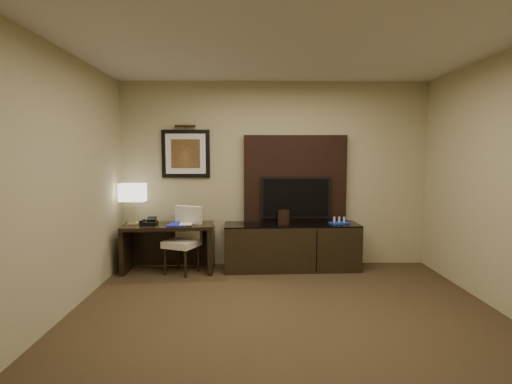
{
  "coord_description": "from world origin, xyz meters",
  "views": [
    {
      "loc": [
        -0.37,
        -3.4,
        1.64
      ],
      "look_at": [
        -0.28,
        1.8,
        1.15
      ],
      "focal_mm": 28.0,
      "sensor_mm": 36.0,
      "label": 1
    }
  ],
  "objects_px": {
    "credenza": "(291,246)",
    "ice_bucket": "(284,217)",
    "desk_phone": "(149,221)",
    "table_lamp": "(133,202)",
    "minibar_tray": "(339,220)",
    "desk_chair": "(182,243)",
    "water_bottle": "(196,217)",
    "tv": "(296,197)",
    "desk": "(169,248)"
  },
  "relations": [
    {
      "from": "credenza",
      "to": "ice_bucket",
      "type": "distance_m",
      "value": 0.44
    },
    {
      "from": "desk_phone",
      "to": "table_lamp",
      "type": "bearing_deg",
      "value": 157.93
    },
    {
      "from": "minibar_tray",
      "to": "credenza",
      "type": "bearing_deg",
      "value": 179.59
    },
    {
      "from": "table_lamp",
      "to": "desk_phone",
      "type": "distance_m",
      "value": 0.37
    },
    {
      "from": "table_lamp",
      "to": "desk_phone",
      "type": "xyz_separation_m",
      "value": [
        0.24,
        -0.1,
        -0.25
      ]
    },
    {
      "from": "credenza",
      "to": "minibar_tray",
      "type": "relative_size",
      "value": 7.14
    },
    {
      "from": "desk_chair",
      "to": "water_bottle",
      "type": "bearing_deg",
      "value": 62.1
    },
    {
      "from": "tv",
      "to": "minibar_tray",
      "type": "xyz_separation_m",
      "value": [
        0.61,
        -0.14,
        -0.31
      ]
    },
    {
      "from": "tv",
      "to": "water_bottle",
      "type": "xyz_separation_m",
      "value": [
        -1.42,
        -0.18,
        -0.26
      ]
    },
    {
      "from": "tv",
      "to": "ice_bucket",
      "type": "distance_m",
      "value": 0.35
    },
    {
      "from": "table_lamp",
      "to": "water_bottle",
      "type": "height_order",
      "value": "table_lamp"
    },
    {
      "from": "credenza",
      "to": "tv",
      "type": "height_order",
      "value": "tv"
    },
    {
      "from": "minibar_tray",
      "to": "tv",
      "type": "bearing_deg",
      "value": 166.66
    },
    {
      "from": "tv",
      "to": "water_bottle",
      "type": "bearing_deg",
      "value": -172.93
    },
    {
      "from": "tv",
      "to": "desk_chair",
      "type": "distance_m",
      "value": 1.74
    },
    {
      "from": "tv",
      "to": "minibar_tray",
      "type": "bearing_deg",
      "value": -13.34
    },
    {
      "from": "desk",
      "to": "water_bottle",
      "type": "relative_size",
      "value": 6.83
    },
    {
      "from": "desk_chair",
      "to": "minibar_tray",
      "type": "distance_m",
      "value": 2.24
    },
    {
      "from": "water_bottle",
      "to": "minibar_tray",
      "type": "distance_m",
      "value": 2.03
    },
    {
      "from": "water_bottle",
      "to": "table_lamp",
      "type": "bearing_deg",
      "value": -179.92
    },
    {
      "from": "credenza",
      "to": "tv",
      "type": "xyz_separation_m",
      "value": [
        0.07,
        0.14,
        0.69
      ]
    },
    {
      "from": "desk_phone",
      "to": "ice_bucket",
      "type": "relative_size",
      "value": 1.08
    },
    {
      "from": "water_bottle",
      "to": "ice_bucket",
      "type": "relative_size",
      "value": 0.92
    },
    {
      "from": "desk_chair",
      "to": "desk_phone",
      "type": "relative_size",
      "value": 3.97
    },
    {
      "from": "tv",
      "to": "desk_phone",
      "type": "height_order",
      "value": "tv"
    },
    {
      "from": "desk",
      "to": "desk_phone",
      "type": "relative_size",
      "value": 5.8
    },
    {
      "from": "desk",
      "to": "credenza",
      "type": "distance_m",
      "value": 1.73
    },
    {
      "from": "desk",
      "to": "desk_chair",
      "type": "distance_m",
      "value": 0.23
    },
    {
      "from": "credenza",
      "to": "tv",
      "type": "relative_size",
      "value": 1.91
    },
    {
      "from": "water_bottle",
      "to": "minibar_tray",
      "type": "relative_size",
      "value": 0.68
    },
    {
      "from": "tv",
      "to": "table_lamp",
      "type": "distance_m",
      "value": 2.31
    },
    {
      "from": "credenza",
      "to": "table_lamp",
      "type": "xyz_separation_m",
      "value": [
        -2.23,
        -0.04,
        0.65
      ]
    },
    {
      "from": "desk_chair",
      "to": "water_bottle",
      "type": "relative_size",
      "value": 4.67
    },
    {
      "from": "ice_bucket",
      "to": "desk",
      "type": "bearing_deg",
      "value": -176.97
    },
    {
      "from": "credenza",
      "to": "desk_phone",
      "type": "xyz_separation_m",
      "value": [
        -1.99,
        -0.14,
        0.39
      ]
    },
    {
      "from": "credenza",
      "to": "desk_phone",
      "type": "distance_m",
      "value": 2.03
    },
    {
      "from": "table_lamp",
      "to": "tv",
      "type": "bearing_deg",
      "value": 4.39
    },
    {
      "from": "desk_chair",
      "to": "table_lamp",
      "type": "xyz_separation_m",
      "value": [
        -0.7,
        0.15,
        0.55
      ]
    },
    {
      "from": "table_lamp",
      "to": "water_bottle",
      "type": "distance_m",
      "value": 0.91
    },
    {
      "from": "water_bottle",
      "to": "desk_chair",
      "type": "bearing_deg",
      "value": -142.13
    },
    {
      "from": "desk_chair",
      "to": "table_lamp",
      "type": "height_order",
      "value": "table_lamp"
    },
    {
      "from": "credenza",
      "to": "desk_chair",
      "type": "height_order",
      "value": "desk_chair"
    },
    {
      "from": "tv",
      "to": "table_lamp",
      "type": "xyz_separation_m",
      "value": [
        -2.3,
        -0.18,
        -0.04
      ]
    },
    {
      "from": "table_lamp",
      "to": "minibar_tray",
      "type": "height_order",
      "value": "table_lamp"
    },
    {
      "from": "tv",
      "to": "desk_phone",
      "type": "relative_size",
      "value": 4.65
    },
    {
      "from": "desk_phone",
      "to": "credenza",
      "type": "bearing_deg",
      "value": 4.74
    },
    {
      "from": "desk_chair",
      "to": "table_lamp",
      "type": "bearing_deg",
      "value": -167.57
    },
    {
      "from": "credenza",
      "to": "table_lamp",
      "type": "relative_size",
      "value": 3.09
    },
    {
      "from": "desk",
      "to": "credenza",
      "type": "bearing_deg",
      "value": -1.72
    },
    {
      "from": "tv",
      "to": "ice_bucket",
      "type": "xyz_separation_m",
      "value": [
        -0.18,
        -0.15,
        -0.26
      ]
    }
  ]
}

